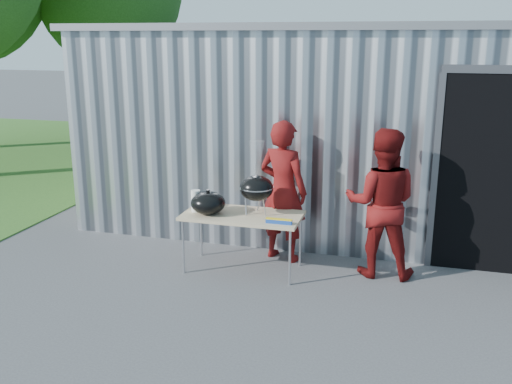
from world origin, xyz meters
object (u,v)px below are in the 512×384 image
(person_cook, at_px, (283,191))
(person_bystander, at_px, (381,203))
(folding_table, at_px, (242,217))
(kettle_grill, at_px, (256,182))

(person_cook, relative_size, person_bystander, 1.01)
(person_bystander, bearing_deg, folding_table, 9.14)
(kettle_grill, bearing_deg, person_bystander, 10.07)
(folding_table, relative_size, person_bystander, 0.80)
(folding_table, bearing_deg, person_bystander, 11.13)
(person_cook, bearing_deg, folding_table, 69.65)
(folding_table, xyz_separation_m, kettle_grill, (0.17, 0.06, 0.46))
(kettle_grill, distance_m, person_cook, 0.56)
(person_cook, height_order, person_bystander, person_cook)
(kettle_grill, xyz_separation_m, person_bystander, (1.53, 0.27, -0.24))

